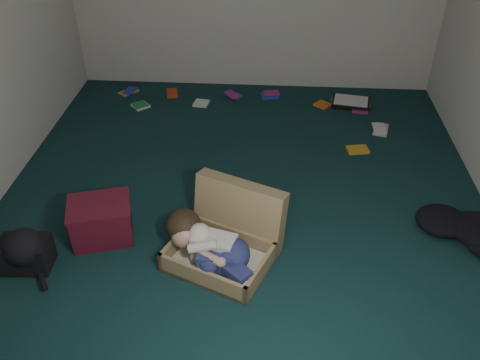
# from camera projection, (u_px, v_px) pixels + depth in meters

# --- Properties ---
(floor) EXTENTS (4.50, 4.50, 0.00)m
(floor) POSITION_uv_depth(u_px,v_px,m) (241.00, 204.00, 4.17)
(floor) COLOR #0F2B2C
(floor) RESTS_ON ground
(wall_front) EXTENTS (4.50, 0.00, 4.50)m
(wall_front) POSITION_uv_depth(u_px,v_px,m) (195.00, 328.00, 1.59)
(wall_front) COLOR silver
(wall_front) RESTS_ON ground
(suitcase) EXTENTS (0.90, 0.89, 0.50)m
(suitcase) POSITION_uv_depth(u_px,v_px,m) (228.00, 237.00, 3.62)
(suitcase) COLOR #9A8255
(suitcase) RESTS_ON floor
(person) EXTENTS (0.66, 0.56, 0.31)m
(person) POSITION_uv_depth(u_px,v_px,m) (210.00, 246.00, 3.49)
(person) COLOR silver
(person) RESTS_ON suitcase
(maroon_bin) EXTENTS (0.53, 0.47, 0.31)m
(maroon_bin) POSITION_uv_depth(u_px,v_px,m) (101.00, 221.00, 3.76)
(maroon_bin) COLOR #561121
(maroon_bin) RESTS_ON floor
(backpack) EXTENTS (0.43, 0.36, 0.25)m
(backpack) POSITION_uv_depth(u_px,v_px,m) (26.00, 253.00, 3.53)
(backpack) COLOR black
(backpack) RESTS_ON floor
(clothing_pile) EXTENTS (0.55, 0.48, 0.15)m
(clothing_pile) POSITION_uv_depth(u_px,v_px,m) (466.00, 232.00, 3.78)
(clothing_pile) COLOR black
(clothing_pile) RESTS_ON floor
(paper_tray) EXTENTS (0.45, 0.36, 0.06)m
(paper_tray) POSITION_uv_depth(u_px,v_px,m) (351.00, 102.00, 5.57)
(paper_tray) COLOR black
(paper_tray) RESTS_ON floor
(book_scatter) EXTENTS (2.93, 1.30, 0.02)m
(book_scatter) POSITION_uv_depth(u_px,v_px,m) (270.00, 106.00, 5.53)
(book_scatter) COLOR gold
(book_scatter) RESTS_ON floor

